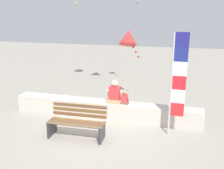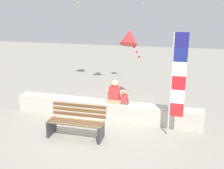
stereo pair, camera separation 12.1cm
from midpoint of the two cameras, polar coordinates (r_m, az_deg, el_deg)
ground_plane at (r=7.71m, az=-3.55°, el=-10.02°), size 40.00×40.00×0.00m
seawall_ledge at (r=8.43m, az=-1.30°, el=-5.61°), size 6.24×0.51×0.55m
park_bench at (r=7.19m, az=-7.51°, el=-8.45°), size 1.62×0.68×0.88m
person_adult at (r=8.12m, az=1.07°, el=-2.16°), size 0.50×0.37×0.76m
person_child at (r=8.08m, az=3.27°, el=-3.22°), size 0.28×0.21×0.43m
flag_banner at (r=7.00m, az=14.74°, el=1.04°), size 0.41×0.05×2.89m
kite_red at (r=9.65m, az=4.26°, el=10.55°), size 0.79×0.84×1.14m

